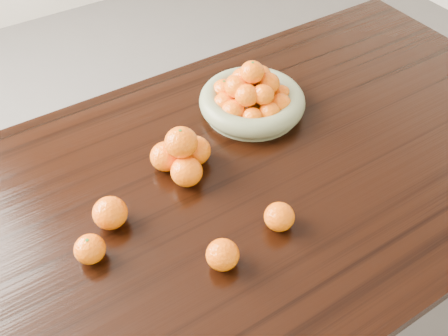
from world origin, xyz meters
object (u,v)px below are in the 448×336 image
loose_orange_0 (90,249)px  orange_pyramid (182,155)px  dining_table (228,205)px  fruit_bowl (252,98)px

loose_orange_0 → orange_pyramid: bearing=23.1°
dining_table → fruit_bowl: fruit_bowl is taller
orange_pyramid → loose_orange_0: bearing=-156.9°
fruit_bowl → orange_pyramid: 0.30m
fruit_bowl → orange_pyramid: fruit_bowl is taller
orange_pyramid → loose_orange_0: 0.32m
fruit_bowl → loose_orange_0: bearing=-158.3°
dining_table → orange_pyramid: (-0.07, 0.10, 0.14)m
orange_pyramid → loose_orange_0: size_ratio=2.26×
fruit_bowl → loose_orange_0: size_ratio=4.42×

